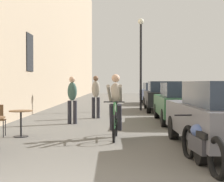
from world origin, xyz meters
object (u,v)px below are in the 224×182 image
object	(u,v)px
cafe_table_far	(21,118)
cyclist_on_bicycle	(115,108)
parked_car_third	(163,96)
parked_car_fourth	(154,93)
pedestrian_near	(72,97)
parked_motorcycle	(201,144)
parked_car_second	(182,102)
street_lamp	(141,52)
parked_car_nearest	(223,115)
pedestrian_mid	(96,94)

from	to	relation	value
cafe_table_far	cyclist_on_bicycle	distance (m)	2.61
parked_car_third	parked_car_fourth	world-z (taller)	parked_car_third
cafe_table_far	cyclist_on_bicycle	xyz separation A→B (m)	(2.59, -0.17, 0.29)
parked_car_third	parked_car_fourth	distance (m)	5.87
pedestrian_near	parked_motorcycle	bearing A→B (deg)	-63.42
parked_car_second	parked_car_third	size ratio (longest dim) A/B	0.95
street_lamp	parked_car_nearest	xyz separation A→B (m)	(1.08, -10.80, -2.32)
parked_motorcycle	pedestrian_near	bearing A→B (deg)	116.58
cyclist_on_bicycle	pedestrian_mid	xyz separation A→B (m)	(-0.86, 5.08, 0.19)
pedestrian_mid	parked_motorcycle	bearing A→B (deg)	-73.64
cyclist_on_bicycle	pedestrian_near	bearing A→B (deg)	116.76
cyclist_on_bicycle	parked_car_second	world-z (taller)	cyclist_on_bicycle
pedestrian_near	parked_car_second	distance (m)	4.04
parked_car_nearest	parked_car_fourth	world-z (taller)	parked_car_nearest
parked_car_fourth	parked_motorcycle	bearing A→B (deg)	-93.36
street_lamp	parked_car_third	size ratio (longest dim) A/B	1.11
parked_motorcycle	parked_car_nearest	bearing A→B (deg)	60.66
pedestrian_near	parked_car_second	size ratio (longest dim) A/B	0.41
street_lamp	parked_car_fourth	bearing A→B (deg)	76.63
pedestrian_near	parked_car_nearest	distance (m)	6.19
pedestrian_near	parked_car_nearest	world-z (taller)	pedestrian_near
pedestrian_mid	parked_car_nearest	xyz separation A→B (m)	(3.22, -6.71, -0.22)
pedestrian_near	parked_car_third	size ratio (longest dim) A/B	0.39
parked_car_nearest	parked_motorcycle	size ratio (longest dim) A/B	2.00
parked_car_nearest	parked_car_fourth	size ratio (longest dim) A/B	1.02
parked_car_second	parked_car_fourth	xyz separation A→B (m)	(0.15, 11.10, -0.00)
cafe_table_far	pedestrian_mid	size ratio (longest dim) A/B	0.41
parked_car_nearest	parked_motorcycle	xyz separation A→B (m)	(-0.82, -1.46, -0.38)
parked_car_nearest	parked_car_second	bearing A→B (deg)	89.20
parked_car_nearest	parked_motorcycle	distance (m)	1.72
parked_car_nearest	parked_car_third	world-z (taller)	parked_car_third
cyclist_on_bicycle	pedestrian_near	size ratio (longest dim) A/B	1.03
pedestrian_near	parked_car_fourth	xyz separation A→B (m)	(4.16, 11.53, -0.19)
pedestrian_near	cyclist_on_bicycle	bearing A→B (deg)	-63.24
parked_car_nearest	cafe_table_far	bearing A→B (deg)	159.90
parked_car_nearest	parked_car_third	xyz separation A→B (m)	(0.06, 10.44, 0.02)
street_lamp	parked_car_nearest	world-z (taller)	street_lamp
parked_car_second	parked_motorcycle	size ratio (longest dim) A/B	1.97
cafe_table_far	pedestrian_mid	world-z (taller)	pedestrian_mid
pedestrian_mid	street_lamp	xyz separation A→B (m)	(2.13, 4.09, 2.11)
cafe_table_far	parked_car_second	size ratio (longest dim) A/B	0.17
parked_car_third	parked_motorcycle	size ratio (longest dim) A/B	2.06
cafe_table_far	parked_car_fourth	distance (m)	15.39
cafe_table_far	cyclist_on_bicycle	world-z (taller)	cyclist_on_bicycle
parked_car_third	cyclist_on_bicycle	bearing A→B (deg)	-105.37
cafe_table_far	parked_car_second	world-z (taller)	parked_car_second
cafe_table_far	parked_car_second	distance (m)	6.07
pedestrian_near	parked_car_nearest	xyz separation A→B (m)	(3.94, -4.77, -0.18)
parked_car_nearest	cyclist_on_bicycle	bearing A→B (deg)	145.25
pedestrian_near	parked_motorcycle	world-z (taller)	pedestrian_near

